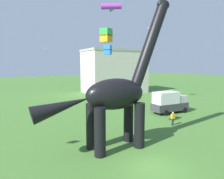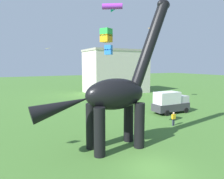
{
  "view_description": "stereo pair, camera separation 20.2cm",
  "coord_description": "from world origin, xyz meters",
  "px_view_note": "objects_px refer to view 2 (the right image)",
  "views": [
    {
      "loc": [
        -8.95,
        -10.5,
        7.19
      ],
      "look_at": [
        -0.35,
        5.45,
        4.96
      ],
      "focal_mm": 32.8,
      "sensor_mm": 36.0,
      "label": 1
    },
    {
      "loc": [
        -8.77,
        -10.59,
        7.19
      ],
      "look_at": [
        -0.35,
        5.45,
        4.96
      ],
      "focal_mm": 32.8,
      "sensor_mm": 36.0,
      "label": 2
    }
  ],
  "objects_px": {
    "kite_high_left": "(152,28)",
    "kite_trailing": "(48,48)",
    "kite_mid_right": "(109,50)",
    "kite_far_left": "(113,7)",
    "parked_box_truck": "(170,102)",
    "person_strolling_adult": "(174,117)",
    "person_near_flyer": "(138,116)",
    "kite_mid_center": "(106,35)",
    "dinosaur_sculpture": "(115,94)"
  },
  "relations": [
    {
      "from": "person_near_flyer",
      "to": "kite_trailing",
      "type": "xyz_separation_m",
      "value": [
        -8.39,
        14.13,
        9.23
      ]
    },
    {
      "from": "kite_far_left",
      "to": "kite_mid_right",
      "type": "bearing_deg",
      "value": -126.06
    },
    {
      "from": "kite_high_left",
      "to": "kite_mid_center",
      "type": "bearing_deg",
      "value": -139.73
    },
    {
      "from": "kite_high_left",
      "to": "kite_mid_right",
      "type": "bearing_deg",
      "value": -152.33
    },
    {
      "from": "parked_box_truck",
      "to": "kite_mid_center",
      "type": "xyz_separation_m",
      "value": [
        -13.19,
        -5.46,
        8.12
      ]
    },
    {
      "from": "person_near_flyer",
      "to": "kite_trailing",
      "type": "bearing_deg",
      "value": 148.87
    },
    {
      "from": "person_near_flyer",
      "to": "kite_high_left",
      "type": "relative_size",
      "value": 0.67
    },
    {
      "from": "person_near_flyer",
      "to": "kite_far_left",
      "type": "xyz_separation_m",
      "value": [
        -0.92,
        5.45,
        14.66
      ]
    },
    {
      "from": "parked_box_truck",
      "to": "person_strolling_adult",
      "type": "height_order",
      "value": "parked_box_truck"
    },
    {
      "from": "dinosaur_sculpture",
      "to": "kite_high_left",
      "type": "distance_m",
      "value": 23.49
    },
    {
      "from": "person_near_flyer",
      "to": "dinosaur_sculpture",
      "type": "bearing_deg",
      "value": -109.38
    },
    {
      "from": "person_strolling_adult",
      "to": "kite_mid_center",
      "type": "height_order",
      "value": "kite_mid_center"
    },
    {
      "from": "person_strolling_adult",
      "to": "kite_mid_right",
      "type": "xyz_separation_m",
      "value": [
        -5.31,
        6.43,
        8.04
      ]
    },
    {
      "from": "person_near_flyer",
      "to": "kite_mid_right",
      "type": "bearing_deg",
      "value": 168.06
    },
    {
      "from": "person_near_flyer",
      "to": "kite_high_left",
      "type": "xyz_separation_m",
      "value": [
        8.73,
        8.72,
        13.04
      ]
    },
    {
      "from": "person_strolling_adult",
      "to": "kite_mid_center",
      "type": "bearing_deg",
      "value": -85.16
    },
    {
      "from": "person_near_flyer",
      "to": "parked_box_truck",
      "type": "bearing_deg",
      "value": 37.38
    },
    {
      "from": "person_strolling_adult",
      "to": "kite_mid_center",
      "type": "distance_m",
      "value": 12.62
    },
    {
      "from": "kite_trailing",
      "to": "person_strolling_adult",
      "type": "bearing_deg",
      "value": -59.36
    },
    {
      "from": "kite_high_left",
      "to": "kite_mid_center",
      "type": "xyz_separation_m",
      "value": [
        -15.51,
        -13.14,
        -3.89
      ]
    },
    {
      "from": "kite_high_left",
      "to": "kite_trailing",
      "type": "height_order",
      "value": "kite_high_left"
    },
    {
      "from": "dinosaur_sculpture",
      "to": "parked_box_truck",
      "type": "xyz_separation_m",
      "value": [
        13.35,
        7.38,
        -3.06
      ]
    },
    {
      "from": "person_near_flyer",
      "to": "kite_mid_center",
      "type": "height_order",
      "value": "kite_mid_center"
    },
    {
      "from": "kite_high_left",
      "to": "person_near_flyer",
      "type": "bearing_deg",
      "value": -135.04
    },
    {
      "from": "parked_box_truck",
      "to": "kite_far_left",
      "type": "xyz_separation_m",
      "value": [
        -7.34,
        4.41,
        13.62
      ]
    },
    {
      "from": "person_strolling_adult",
      "to": "kite_trailing",
      "type": "distance_m",
      "value": 22.72
    },
    {
      "from": "parked_box_truck",
      "to": "person_strolling_adult",
      "type": "bearing_deg",
      "value": -129.1
    },
    {
      "from": "person_near_flyer",
      "to": "kite_mid_center",
      "type": "distance_m",
      "value": 12.21
    },
    {
      "from": "parked_box_truck",
      "to": "person_strolling_adult",
      "type": "xyz_separation_m",
      "value": [
        -4.14,
        -4.92,
        -0.66
      ]
    },
    {
      "from": "parked_box_truck",
      "to": "person_near_flyer",
      "type": "relative_size",
      "value": 5.61
    },
    {
      "from": "kite_far_left",
      "to": "dinosaur_sculpture",
      "type": "bearing_deg",
      "value": -117.01
    },
    {
      "from": "kite_mid_right",
      "to": "kite_far_left",
      "type": "bearing_deg",
      "value": 53.94
    },
    {
      "from": "person_strolling_adult",
      "to": "person_near_flyer",
      "type": "bearing_deg",
      "value": -148.14
    },
    {
      "from": "kite_high_left",
      "to": "kite_far_left",
      "type": "bearing_deg",
      "value": -161.28
    },
    {
      "from": "parked_box_truck",
      "to": "kite_high_left",
      "type": "xyz_separation_m",
      "value": [
        2.31,
        7.68,
        12.0
      ]
    },
    {
      "from": "dinosaur_sculpture",
      "to": "parked_box_truck",
      "type": "bearing_deg",
      "value": 52.36
    },
    {
      "from": "person_strolling_adult",
      "to": "kite_mid_right",
      "type": "distance_m",
      "value": 11.58
    },
    {
      "from": "kite_high_left",
      "to": "kite_mid_right",
      "type": "relative_size",
      "value": 1.25
    },
    {
      "from": "person_near_flyer",
      "to": "person_strolling_adult",
      "type": "relative_size",
      "value": 0.62
    },
    {
      "from": "kite_trailing",
      "to": "kite_mid_right",
      "type": "height_order",
      "value": "kite_trailing"
    },
    {
      "from": "kite_trailing",
      "to": "dinosaur_sculpture",
      "type": "bearing_deg",
      "value": -85.92
    },
    {
      "from": "person_strolling_adult",
      "to": "kite_high_left",
      "type": "relative_size",
      "value": 1.08
    },
    {
      "from": "kite_far_left",
      "to": "kite_trailing",
      "type": "height_order",
      "value": "kite_far_left"
    },
    {
      "from": "dinosaur_sculpture",
      "to": "kite_high_left",
      "type": "xyz_separation_m",
      "value": [
        15.66,
        15.06,
        8.94
      ]
    },
    {
      "from": "kite_mid_center",
      "to": "person_near_flyer",
      "type": "bearing_deg",
      "value": 33.11
    },
    {
      "from": "kite_mid_right",
      "to": "person_near_flyer",
      "type": "bearing_deg",
      "value": -40.12
    },
    {
      "from": "parked_box_truck",
      "to": "kite_high_left",
      "type": "relative_size",
      "value": 3.75
    },
    {
      "from": "kite_far_left",
      "to": "kite_mid_right",
      "type": "height_order",
      "value": "kite_far_left"
    },
    {
      "from": "parked_box_truck",
      "to": "kite_mid_right",
      "type": "xyz_separation_m",
      "value": [
        -9.45,
        1.51,
        7.38
      ]
    },
    {
      "from": "dinosaur_sculpture",
      "to": "kite_mid_right",
      "type": "relative_size",
      "value": 10.79
    }
  ]
}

